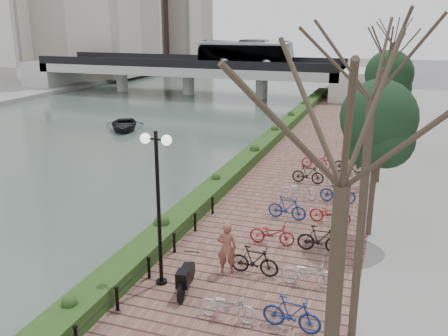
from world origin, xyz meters
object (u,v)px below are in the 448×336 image
at_px(lamppost, 157,177).
at_px(motorcycle, 186,276).
at_px(boat, 124,125).
at_px(pedestrian, 227,248).

height_order(lamppost, motorcycle, lamppost).
bearing_deg(motorcycle, boat, 114.88).
bearing_deg(boat, lamppost, -83.69).
height_order(lamppost, boat, lamppost).
relative_size(lamppost, boat, 1.15).
height_order(motorcycle, pedestrian, pedestrian).
distance_m(motorcycle, boat, 26.72).
bearing_deg(lamppost, boat, 122.64).
xyz_separation_m(motorcycle, pedestrian, (0.81, 1.54, 0.37)).
relative_size(lamppost, motorcycle, 3.02).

